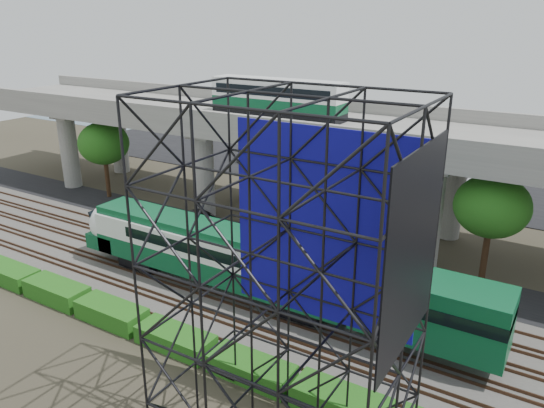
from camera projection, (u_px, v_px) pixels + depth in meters
The scene contains 13 objects.
ground at pixel (209, 308), 33.45m from camera, with size 140.00×140.00×0.00m, color #474233.
ballast_bed at pixel (228, 293), 35.03m from camera, with size 90.00×12.00×0.20m, color slate.
service_road at pixel (291, 248), 41.89m from camera, with size 90.00×5.00×0.08m, color black.
parking_lot at pixel (391, 176), 60.82m from camera, with size 90.00×18.00×0.08m, color black.
harbor_water at pixel (441, 140), 78.54m from camera, with size 140.00×40.00×0.03m, color #495F79.
rail_tracks at pixel (228, 291), 34.97m from camera, with size 90.00×9.52×0.16m.
commuter_train at pixel (242, 259), 33.49m from camera, with size 29.30×3.06×4.30m.
overpass at pixel (321, 134), 43.74m from camera, with size 80.00×12.00×12.40m.
scaffold_tower at pixel (285, 300), 19.59m from camera, with size 9.36×6.36×15.00m.
hedge_strip at pixel (175, 338), 29.31m from camera, with size 34.60×1.80×1.20m.
trees at pixel (277, 157), 46.88m from camera, with size 40.94×16.94×7.69m.
suv at pixel (204, 222), 45.09m from camera, with size 2.53×5.48×1.52m, color black.
parked_cars at pixel (405, 175), 59.13m from camera, with size 38.84×9.32×1.32m.
Camera 1 is at (18.62, -22.99, 17.39)m, focal length 35.00 mm.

